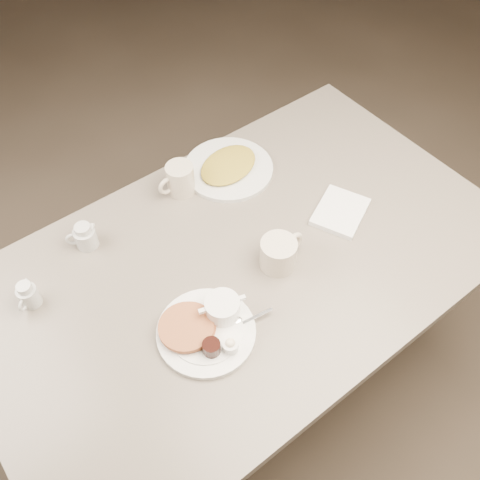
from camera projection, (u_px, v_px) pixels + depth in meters
room at (247, 51)px, 0.96m from camera, size 7.04×8.04×2.84m
diner_table at (244, 292)px, 1.61m from camera, size 1.50×0.90×0.75m
main_plate at (207, 326)px, 1.32m from camera, size 0.33×0.31×0.07m
coffee_mug_near at (279, 253)px, 1.43m from camera, size 0.15×0.11×0.09m
napkin at (340, 212)px, 1.57m from camera, size 0.21×0.19×0.02m
coffee_mug_far at (180, 179)px, 1.60m from camera, size 0.12×0.08×0.10m
creamer_left at (28, 295)px, 1.36m from camera, size 0.07×0.07×0.08m
creamer_right at (85, 237)px, 1.48m from camera, size 0.09×0.07×0.08m
hash_plate at (228, 167)px, 1.68m from camera, size 0.35×0.35×0.04m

